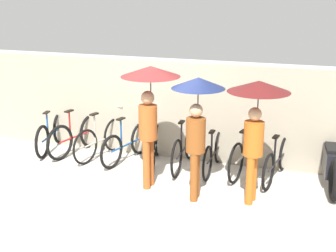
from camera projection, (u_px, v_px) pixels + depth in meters
ground_plane at (123, 196)px, 7.98m from camera, size 30.00×30.00×0.00m
back_wall at (163, 110)px, 9.59m from camera, size 13.73×0.12×1.99m
parked_bicycle_0 at (51, 134)px, 10.09m from camera, size 0.50×1.68×0.98m
parked_bicycle_1 at (76, 136)px, 9.91m from camera, size 0.56×1.69×0.98m
parked_bicycle_2 at (101, 139)px, 9.68m from camera, size 0.54×1.64×1.01m
parked_bicycle_3 at (127, 144)px, 9.48m from camera, size 0.55×1.65×1.00m
parked_bicycle_4 at (155, 146)px, 9.33m from camera, size 0.56×1.61×0.97m
parked_bicycle_5 at (184, 148)px, 9.15m from camera, size 0.44×1.80×1.07m
parked_bicycle_6 at (213, 153)px, 8.96m from camera, size 0.44×1.64×0.97m
parked_bicycle_7 at (245, 153)px, 8.84m from camera, size 0.48×1.77×1.11m
parked_bicycle_8 at (277, 161)px, 8.58m from camera, size 0.48×1.74×1.11m
pedestrian_leading at (150, 93)px, 7.95m from camera, size 1.02×1.02×2.14m
pedestrian_center at (197, 109)px, 7.51m from camera, size 0.87×0.87×2.05m
pedestrian_trailing at (257, 108)px, 7.38m from camera, size 1.01×1.01×2.02m
motorcycle at (331, 163)px, 8.35m from camera, size 0.58×2.08×0.92m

